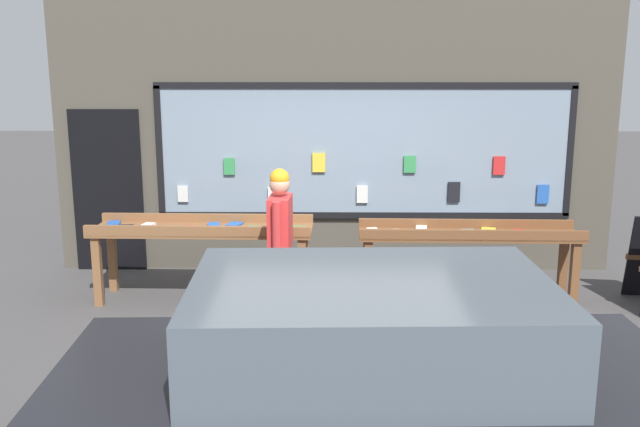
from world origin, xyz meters
The scene contains 7 objects.
ground_plane centered at (0.00, 0.00, 0.00)m, with size 40.00×40.00×0.00m, color #474444.
shopfront_facade centered at (-0.02, 2.39, 1.85)m, with size 7.16×0.29×3.76m.
display_table_left centered at (-1.52, 1.11, 0.76)m, with size 2.51×0.74×0.94m.
display_table_right centered at (1.51, 1.11, 0.71)m, with size 2.51×0.64×0.89m.
person_browsing centered at (-0.59, 0.46, 0.95)m, with size 0.25×0.65×1.63m.
small_dog centered at (-1.05, 0.32, 0.25)m, with size 0.27×0.56×0.37m.
parked_car centered at (0.18, -2.56, 0.74)m, with size 4.02×2.03×1.41m.
Camera 1 is at (-0.10, -6.74, 2.75)m, focal length 40.00 mm.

